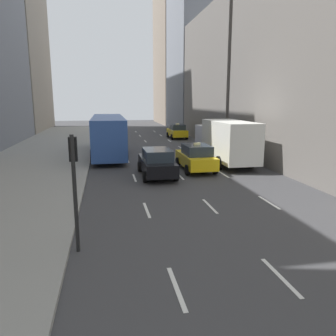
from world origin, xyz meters
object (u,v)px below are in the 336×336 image
city_bus (108,134)px  traffic_light_pole (74,174)px  sedan_black_near (157,162)px  taxi_second (196,157)px  box_truck (225,140)px  taxi_lead (177,131)px

city_bus → traffic_light_pole: 18.25m
traffic_light_pole → sedan_black_near: bearing=67.6°
taxi_second → traffic_light_pole: traffic_light_pole is taller
city_bus → box_truck: city_bus is taller
sedan_black_near → traffic_light_pole: 10.47m
city_bus → traffic_light_pole: size_ratio=3.23×
city_bus → traffic_light_pole: bearing=-93.6°
taxi_lead → traffic_light_pole: (-9.55, -29.55, 1.53)m
traffic_light_pole → taxi_lead: bearing=72.1°
taxi_second → city_bus: 9.35m
taxi_lead → city_bus: (-8.41, -11.34, 0.91)m
sedan_black_near → box_truck: 6.62m
taxi_second → sedan_black_near: (-2.80, -1.21, -0.01)m
taxi_second → box_truck: box_truck is taller
sedan_black_near → city_bus: city_bus is taller
sedan_black_near → box_truck: size_ratio=0.57×
taxi_second → traffic_light_pole: bearing=-122.0°
sedan_black_near → box_truck: (5.60, 3.43, 0.84)m
taxi_lead → traffic_light_pole: 31.09m
taxi_second → sedan_black_near: 3.05m
taxi_lead → sedan_black_near: taxi_lead is taller
taxi_lead → traffic_light_pole: traffic_light_pole is taller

